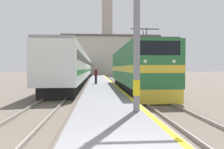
# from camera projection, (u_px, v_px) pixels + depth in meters

# --- Properties ---
(ground_plane) EXTENTS (200.00, 200.00, 0.00)m
(ground_plane) POSITION_uv_depth(u_px,v_px,m) (100.00, 82.00, 33.53)
(ground_plane) COLOR #60564C
(platform) EXTENTS (2.93, 140.00, 0.43)m
(platform) POSITION_uv_depth(u_px,v_px,m) (100.00, 83.00, 28.54)
(platform) COLOR slate
(platform) RESTS_ON ground
(rail_track_near) EXTENTS (2.84, 140.00, 0.16)m
(rail_track_near) POSITION_uv_depth(u_px,v_px,m) (122.00, 84.00, 28.76)
(rail_track_near) COLOR #60564C
(rail_track_near) RESTS_ON ground
(rail_track_far) EXTENTS (2.84, 140.00, 0.16)m
(rail_track_far) POSITION_uv_depth(u_px,v_px,m) (75.00, 84.00, 28.31)
(rail_track_far) COLOR #60564C
(rail_track_far) RESTS_ON ground
(locomotive_train) EXTENTS (2.92, 14.47, 4.89)m
(locomotive_train) POSITION_uv_depth(u_px,v_px,m) (136.00, 69.00, 19.04)
(locomotive_train) COLOR black
(locomotive_train) RESTS_ON ground
(passenger_train) EXTENTS (2.92, 51.07, 4.07)m
(passenger_train) POSITION_uv_depth(u_px,v_px,m) (81.00, 68.00, 38.43)
(passenger_train) COLOR black
(passenger_train) RESTS_ON ground
(catenary_mast) EXTENTS (2.21, 0.27, 8.03)m
(catenary_mast) POSITION_uv_depth(u_px,v_px,m) (139.00, 8.00, 8.34)
(catenary_mast) COLOR gray
(catenary_mast) RESTS_ON platform
(person_on_platform) EXTENTS (0.34, 0.34, 1.73)m
(person_on_platform) POSITION_uv_depth(u_px,v_px,m) (96.00, 75.00, 23.10)
(person_on_platform) COLOR #23232D
(person_on_platform) RESTS_ON platform
(clock_tower) EXTENTS (3.92, 3.92, 30.43)m
(clock_tower) POSITION_uv_depth(u_px,v_px,m) (107.00, 24.00, 67.84)
(clock_tower) COLOR #ADA393
(clock_tower) RESTS_ON ground
(station_building) EXTENTS (25.84, 9.00, 10.85)m
(station_building) POSITION_uv_depth(u_px,v_px,m) (110.00, 56.00, 60.45)
(station_building) COLOR #B7B2A3
(station_building) RESTS_ON ground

